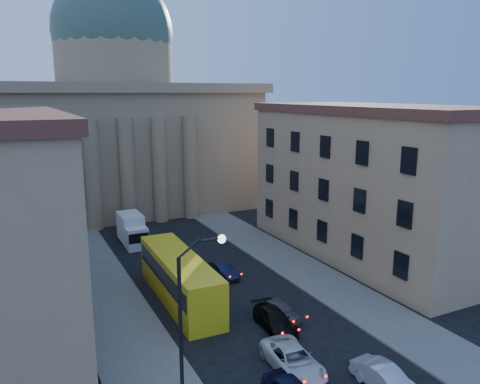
# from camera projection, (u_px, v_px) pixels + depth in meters

# --- Properties ---
(sidewalk_left) EXTENTS (5.00, 60.00, 0.15)m
(sidewalk_left) POSITION_uv_depth(u_px,v_px,m) (121.00, 323.00, 32.60)
(sidewalk_left) COLOR #585651
(sidewalk_left) RESTS_ON ground
(sidewalk_right) EXTENTS (5.00, 60.00, 0.15)m
(sidewalk_right) POSITION_uv_depth(u_px,v_px,m) (321.00, 280.00, 39.99)
(sidewalk_right) COLOR #585651
(sidewalk_right) RESTS_ON ground
(church) EXTENTS (68.02, 28.76, 36.60)m
(church) POSITION_uv_depth(u_px,v_px,m) (119.00, 121.00, 66.68)
(church) COLOR #8A7655
(church) RESTS_ON ground
(building_right) EXTENTS (11.60, 26.60, 14.70)m
(building_right) POSITION_uv_depth(u_px,v_px,m) (370.00, 180.00, 45.66)
(building_right) COLOR tan
(building_right) RESTS_ON ground
(street_lamp) EXTENTS (2.62, 0.44, 8.83)m
(street_lamp) POSITION_uv_depth(u_px,v_px,m) (190.00, 307.00, 23.42)
(street_lamp) COLOR black
(street_lamp) RESTS_ON ground
(car_right_near) EXTENTS (1.83, 4.23, 1.35)m
(car_right_near) POSITION_uv_depth(u_px,v_px,m) (386.00, 379.00, 25.25)
(car_right_near) COLOR #B3B5BC
(car_right_near) RESTS_ON ground
(car_left_mid) EXTENTS (2.71, 5.22, 1.40)m
(car_left_mid) POSITION_uv_depth(u_px,v_px,m) (293.00, 360.00, 26.97)
(car_left_mid) COLOR silver
(car_left_mid) RESTS_ON ground
(car_right_mid) EXTENTS (2.10, 4.56, 1.29)m
(car_right_mid) POSITION_uv_depth(u_px,v_px,m) (275.00, 320.00, 31.87)
(car_right_mid) COLOR black
(car_right_mid) RESTS_ON ground
(car_right_far) EXTENTS (1.98, 3.97, 1.30)m
(car_right_far) POSITION_uv_depth(u_px,v_px,m) (279.00, 310.00, 33.28)
(car_right_far) COLOR #4D4D52
(car_right_far) RESTS_ON ground
(car_right_distant) EXTENTS (1.65, 3.83, 1.23)m
(car_right_distant) POSITION_uv_depth(u_px,v_px,m) (223.00, 270.00, 40.86)
(car_right_distant) COLOR black
(car_right_distant) RESTS_ON ground
(city_bus) EXTENTS (3.15, 12.62, 3.54)m
(city_bus) POSITION_uv_depth(u_px,v_px,m) (179.00, 277.00, 36.08)
(city_bus) COLOR yellow
(city_bus) RESTS_ON ground
(box_truck) EXTENTS (2.30, 5.66, 3.09)m
(box_truck) POSITION_uv_depth(u_px,v_px,m) (132.00, 230.00, 49.72)
(box_truck) COLOR silver
(box_truck) RESTS_ON ground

